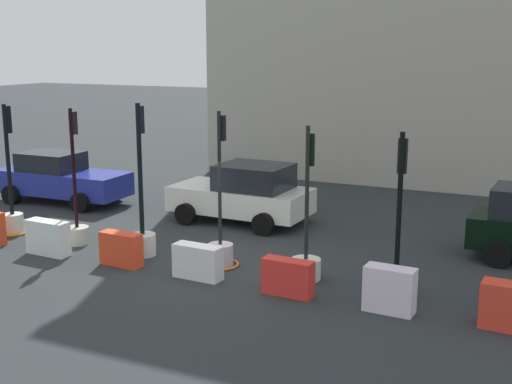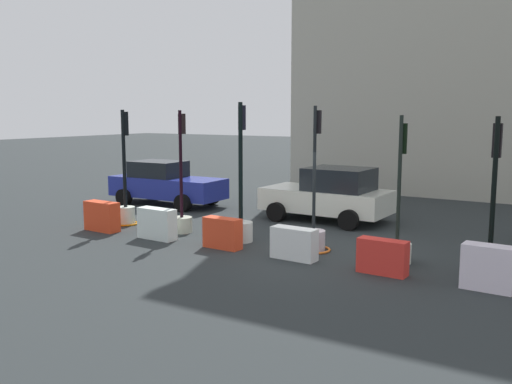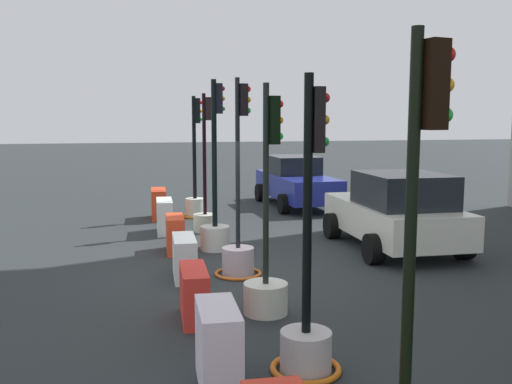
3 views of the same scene
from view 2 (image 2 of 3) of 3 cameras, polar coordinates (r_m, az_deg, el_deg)
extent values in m
plane|color=#292E30|center=(14.22, 5.74, -6.07)|extent=(120.00, 120.00, 0.00)
cylinder|color=silver|center=(17.94, -13.15, -2.36)|extent=(0.57, 0.57, 0.56)
cylinder|color=black|center=(17.71, -13.33, 3.31)|extent=(0.11, 0.11, 3.00)
cube|color=black|center=(17.76, -13.24, 6.81)|extent=(0.20, 0.18, 0.73)
sphere|color=red|center=(17.83, -13.12, 7.60)|extent=(0.11, 0.11, 0.11)
sphere|color=orange|center=(17.83, -13.09, 6.82)|extent=(0.11, 0.11, 0.11)
sphere|color=green|center=(17.84, -13.07, 6.04)|extent=(0.11, 0.11, 0.11)
torus|color=orange|center=(17.98, -13.12, -3.14)|extent=(0.76, 0.76, 0.06)
cylinder|color=#B3B9A4|center=(16.46, -7.58, -3.33)|extent=(0.60, 0.60, 0.45)
cylinder|color=black|center=(16.20, -7.69, 2.81)|extent=(0.09, 0.09, 3.09)
cube|color=black|center=(16.25, -7.59, 6.92)|extent=(0.19, 0.19, 0.58)
sphere|color=red|center=(16.33, -7.46, 7.61)|extent=(0.10, 0.10, 0.10)
sphere|color=orange|center=(16.34, -7.45, 6.93)|extent=(0.10, 0.10, 0.10)
sphere|color=green|center=(16.34, -7.44, 6.25)|extent=(0.10, 0.10, 0.10)
cylinder|color=silver|center=(15.18, -1.56, -4.08)|extent=(0.65, 0.65, 0.54)
cylinder|color=black|center=(14.90, -1.59, 2.99)|extent=(0.11, 0.11, 3.21)
cube|color=black|center=(14.96, -1.45, 7.60)|extent=(0.18, 0.18, 0.65)
sphere|color=red|center=(15.04, -1.34, 8.43)|extent=(0.09, 0.09, 0.09)
sphere|color=orange|center=(15.04, -1.34, 7.60)|extent=(0.09, 0.09, 0.09)
sphere|color=green|center=(15.05, -1.34, 6.78)|extent=(0.09, 0.09, 0.09)
cylinder|color=silver|center=(14.25, 5.88, -4.95)|extent=(0.60, 0.60, 0.52)
cylinder|color=black|center=(13.95, 5.98, 2.35)|extent=(0.08, 0.08, 3.12)
cube|color=black|center=(13.97, 6.30, 7.13)|extent=(0.19, 0.15, 0.58)
sphere|color=red|center=(14.04, 6.49, 7.91)|extent=(0.11, 0.11, 0.11)
sphere|color=orange|center=(14.04, 6.48, 7.13)|extent=(0.11, 0.11, 0.11)
sphere|color=green|center=(14.05, 6.46, 6.34)|extent=(0.11, 0.11, 0.11)
torus|color=orange|center=(14.30, 5.86, -5.85)|extent=(0.88, 0.88, 0.06)
cylinder|color=silver|center=(13.49, 14.17, -6.03)|extent=(0.66, 0.66, 0.47)
cylinder|color=black|center=(13.18, 14.43, 1.19)|extent=(0.09, 0.09, 2.95)
cube|color=black|center=(13.21, 14.80, 5.30)|extent=(0.19, 0.16, 0.69)
sphere|color=red|center=(13.28, 15.00, 6.30)|extent=(0.11, 0.11, 0.11)
sphere|color=orange|center=(13.28, 14.96, 5.31)|extent=(0.11, 0.11, 0.11)
sphere|color=green|center=(13.30, 14.93, 4.31)|extent=(0.11, 0.11, 0.11)
cylinder|color=silver|center=(13.03, 22.72, -6.88)|extent=(0.60, 0.60, 0.48)
cylinder|color=black|center=(12.72, 23.14, 0.55)|extent=(0.10, 0.10, 2.92)
cube|color=black|center=(12.75, 23.41, 4.85)|extent=(0.18, 0.13, 0.72)
sphere|color=red|center=(12.82, 23.50, 5.93)|extent=(0.11, 0.11, 0.11)
sphere|color=orange|center=(12.83, 23.44, 4.86)|extent=(0.11, 0.11, 0.11)
sphere|color=green|center=(12.84, 23.38, 3.80)|extent=(0.11, 0.11, 0.11)
torus|color=orange|center=(13.08, 22.67, -7.75)|extent=(0.83, 0.83, 0.07)
cube|color=red|center=(17.11, -15.47, -2.41)|extent=(1.16, 0.47, 0.87)
cube|color=white|center=(15.67, -10.08, -3.21)|extent=(1.17, 0.45, 0.86)
cube|color=red|center=(14.43, -3.45, -4.21)|extent=(1.04, 0.42, 0.79)
cube|color=white|center=(13.37, 3.90, -5.27)|extent=(1.14, 0.45, 0.76)
cube|color=red|center=(12.45, 12.80, -6.46)|extent=(1.09, 0.42, 0.76)
cube|color=white|center=(11.96, 22.61, -7.15)|extent=(1.00, 0.47, 0.90)
cube|color=white|center=(18.18, 7.15, -0.82)|extent=(4.11, 2.02, 0.72)
cube|color=black|center=(17.90, 8.50, 1.32)|extent=(2.03, 1.73, 0.71)
cylinder|color=black|center=(17.96, 2.12, -2.03)|extent=(0.63, 0.30, 0.62)
cylinder|color=black|center=(19.68, 5.12, -1.16)|extent=(0.63, 0.30, 0.62)
cylinder|color=black|center=(16.83, 9.47, -2.83)|extent=(0.63, 0.30, 0.62)
cylinder|color=black|center=(18.66, 11.95, -1.82)|extent=(0.63, 0.30, 0.62)
cube|color=navy|center=(21.36, -9.02, 0.51)|extent=(4.53, 1.75, 0.75)
cube|color=black|center=(21.55, -9.94, 2.34)|extent=(1.93, 1.49, 0.59)
cylinder|color=black|center=(21.29, -4.59, -0.46)|extent=(0.62, 0.29, 0.62)
cylinder|color=black|center=(19.88, -7.47, -1.12)|extent=(0.62, 0.29, 0.62)
cylinder|color=black|center=(22.97, -10.32, 0.06)|extent=(0.62, 0.29, 0.62)
cylinder|color=black|center=(21.67, -13.33, -0.50)|extent=(0.62, 0.29, 0.62)
cube|color=#ACAA99|center=(28.03, 21.21, 17.69)|extent=(13.87, 8.21, 16.78)
camera|label=1|loc=(2.22, 156.54, 38.89)|focal=47.38mm
camera|label=3|loc=(11.33, 52.80, 2.05)|focal=39.62mm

